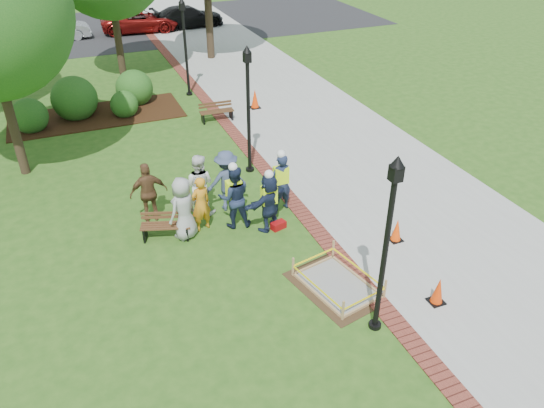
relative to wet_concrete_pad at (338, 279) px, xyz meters
name	(u,v)px	position (x,y,z in m)	size (l,w,h in m)	color
ground	(272,263)	(-1.13, 1.47, -0.23)	(100.00, 100.00, 0.00)	#285116
sidewalk	(290,105)	(3.87, 11.47, -0.22)	(6.00, 60.00, 0.02)	#9E9E99
brick_edging	(220,116)	(0.62, 11.47, -0.22)	(0.50, 60.00, 0.03)	maroon
mulch_bed	(97,116)	(-4.13, 13.47, -0.21)	(7.00, 3.00, 0.05)	#381E0F
parking_lot	(116,29)	(-1.13, 28.47, -0.23)	(36.00, 12.00, 0.01)	black
wet_concrete_pad	(338,279)	(0.00, 0.00, 0.00)	(2.13, 2.60, 0.55)	#47331E
bench_near	(166,231)	(-3.39, 3.63, 0.00)	(1.42, 0.85, 0.73)	brown
bench_far	(217,115)	(0.39, 11.05, 0.00)	(1.40, 0.53, 0.74)	#512D1C
cone_front	(438,291)	(1.88, -1.40, 0.11)	(0.36, 0.36, 0.72)	black
cone_back	(397,230)	(2.41, 1.09, 0.10)	(0.35, 0.35, 0.69)	black
cone_far	(255,99)	(2.33, 11.76, 0.17)	(0.42, 0.42, 0.83)	black
toolbox	(278,225)	(-0.35, 2.87, -0.13)	(0.43, 0.23, 0.21)	maroon
lamp_near	(387,236)	(0.12, -1.53, 2.25)	(0.28, 0.28, 4.26)	black
lamp_mid	(248,102)	(0.12, 6.47, 2.25)	(0.28, 0.28, 4.26)	black
lamp_far	(185,40)	(0.12, 14.47, 2.25)	(0.28, 0.28, 4.26)	black
shrub_a	(33,130)	(-6.64, 12.93, -0.23)	(1.40, 1.40, 1.40)	#164F18
shrub_b	(78,117)	(-4.88, 13.69, -0.23)	(1.86, 1.86, 1.86)	#164F18
shrub_c	(126,115)	(-3.00, 13.07, -0.23)	(1.15, 1.15, 1.15)	#164F18
shrub_d	(136,103)	(-2.33, 14.35, -0.23)	(1.60, 1.60, 1.60)	#164F18
shrub_e	(86,106)	(-4.44, 14.85, -0.23)	(1.07, 1.07, 1.07)	#164F18
casual_person_a	(183,209)	(-2.88, 3.50, 0.68)	(0.70, 0.62, 1.83)	#9C9C9C
casual_person_b	(201,204)	(-2.35, 3.68, 0.60)	(0.60, 0.47, 1.66)	orange
casual_person_c	(199,185)	(-2.15, 4.57, 0.71)	(0.72, 0.65, 1.88)	white
casual_person_d	(149,193)	(-3.58, 4.69, 0.68)	(0.59, 0.39, 1.83)	brown
casual_person_e	(227,181)	(-1.33, 4.47, 0.71)	(0.62, 0.41, 1.89)	#384462
hivis_worker_a	(269,200)	(-0.58, 3.00, 0.69)	(0.65, 0.56, 1.87)	#1A2143
hivis_worker_b	(281,181)	(0.13, 3.83, 0.73)	(0.62, 0.44, 1.96)	#182940
hivis_worker_c	(234,195)	(-1.43, 3.50, 0.76)	(0.66, 0.49, 2.02)	#1A2345
parked_car_b	(57,40)	(-4.94, 26.93, -0.23)	(4.54, 1.97, 1.48)	#B1B0B6
parked_car_c	(142,32)	(0.28, 27.08, -0.23)	(4.58, 1.99, 1.49)	maroon
parked_car_d	(189,27)	(3.42, 27.06, -0.23)	(4.57, 1.99, 1.49)	black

